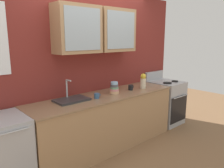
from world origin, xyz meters
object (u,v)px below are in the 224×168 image
at_px(sink_faucet, 72,99).
at_px(cup_near_bowls, 131,87).
at_px(vase, 143,81).
at_px(cup_near_sink, 97,96).
at_px(stove_range, 165,102).
at_px(dishwasher, 0,155).
at_px(bowl_stack, 114,88).

relative_size(sink_faucet, cup_near_bowls, 4.01).
bearing_deg(sink_faucet, vase, -6.06).
relative_size(cup_near_sink, cup_near_bowls, 0.91).
height_order(stove_range, cup_near_bowls, stove_range).
bearing_deg(dishwasher, vase, -1.75).
bearing_deg(bowl_stack, sink_faucet, 172.87).
distance_m(stove_range, vase, 1.00).
bearing_deg(cup_near_bowls, dishwasher, 179.40).
distance_m(vase, cup_near_sink, 1.04).
xyz_separation_m(sink_faucet, cup_near_sink, (0.36, -0.13, 0.02)).
height_order(stove_range, cup_near_sink, stove_range).
bearing_deg(sink_faucet, cup_near_sink, -20.69).
relative_size(stove_range, bowl_stack, 5.45).
xyz_separation_m(stove_range, sink_faucet, (-2.22, 0.07, 0.46)).
height_order(sink_faucet, dishwasher, sink_faucet).
height_order(cup_near_bowls, dishwasher, cup_near_bowls).
bearing_deg(cup_near_sink, bowl_stack, 5.95).
distance_m(vase, dishwasher, 2.48).
relative_size(sink_faucet, bowl_stack, 2.45).
bearing_deg(dishwasher, cup_near_sink, -2.49).
bearing_deg(cup_near_sink, sink_faucet, 159.31).
relative_size(vase, dishwasher, 0.30).
relative_size(vase, cup_near_bowls, 2.23).
distance_m(bowl_stack, cup_near_bowls, 0.38).
bearing_deg(dishwasher, sink_faucet, 4.19).
bearing_deg(vase, cup_near_bowls, 169.15).
relative_size(cup_near_bowls, dishwasher, 0.13).
relative_size(bowl_stack, cup_near_sink, 1.80).
height_order(cup_near_sink, dishwasher, cup_near_sink).
distance_m(stove_range, cup_near_sink, 1.92).
bearing_deg(stove_range, cup_near_bowls, -178.60).
bearing_deg(dishwasher, stove_range, 0.08).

